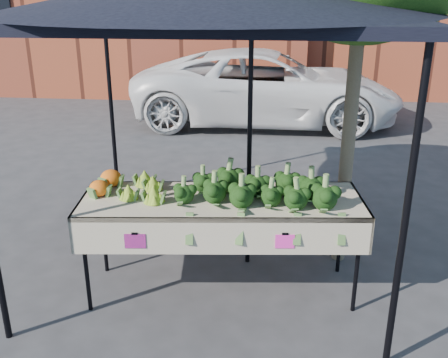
% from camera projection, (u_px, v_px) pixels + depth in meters
% --- Properties ---
extents(ground, '(90.00, 90.00, 0.00)m').
position_uv_depth(ground, '(232.00, 291.00, 4.62)').
color(ground, '#2F2F32').
extents(table, '(2.47, 1.03, 0.90)m').
position_uv_depth(table, '(222.00, 245.00, 4.49)').
color(table, beige).
rests_on(table, ground).
extents(canopy, '(3.16, 3.16, 2.74)m').
position_uv_depth(canopy, '(213.00, 126.00, 4.74)').
color(canopy, black).
rests_on(canopy, ground).
extents(broccoli_heap, '(1.36, 0.56, 0.25)m').
position_uv_depth(broccoli_heap, '(254.00, 185.00, 4.28)').
color(broccoli_heap, black).
rests_on(broccoli_heap, table).
extents(romanesco_cluster, '(0.42, 0.56, 0.19)m').
position_uv_depth(romanesco_cluster, '(146.00, 183.00, 4.39)').
color(romanesco_cluster, '#94AF2D').
rests_on(romanesco_cluster, table).
extents(cauliflower_pair, '(0.22, 0.42, 0.17)m').
position_uv_depth(cauliflower_pair, '(105.00, 181.00, 4.46)').
color(cauliflower_pair, orange).
rests_on(cauliflower_pair, table).
extents(street_tree, '(1.88, 1.88, 3.71)m').
position_uv_depth(street_tree, '(354.00, 74.00, 4.53)').
color(street_tree, '#1E4C14').
rests_on(street_tree, ground).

